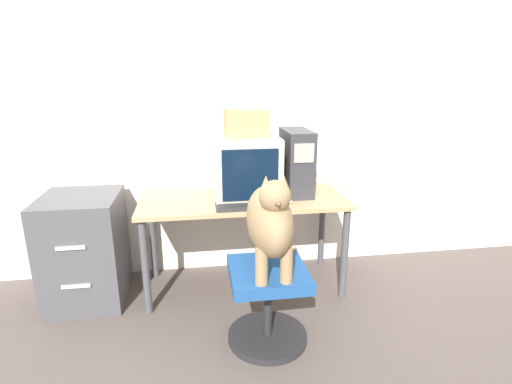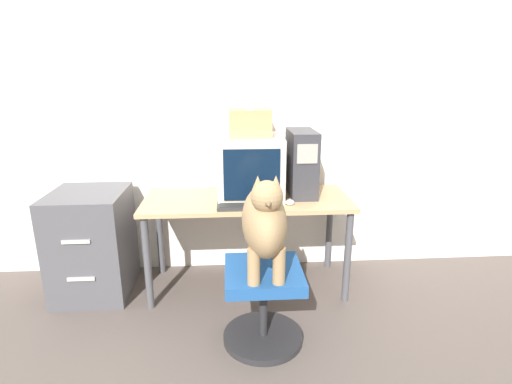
{
  "view_description": "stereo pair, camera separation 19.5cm",
  "coord_description": "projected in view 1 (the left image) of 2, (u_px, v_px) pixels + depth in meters",
  "views": [
    {
      "loc": [
        -0.32,
        -2.4,
        1.56
      ],
      "look_at": [
        0.04,
        -0.01,
        0.84
      ],
      "focal_mm": 28.0,
      "sensor_mm": 36.0,
      "label": 1
    },
    {
      "loc": [
        -0.13,
        -2.42,
        1.56
      ],
      "look_at": [
        0.04,
        -0.01,
        0.84
      ],
      "focal_mm": 28.0,
      "sensor_mm": 36.0,
      "label": 2
    }
  ],
  "objects": [
    {
      "name": "pc_tower",
      "position": [
        296.0,
        162.0,
        2.92
      ],
      "size": [
        0.19,
        0.41,
        0.47
      ],
      "color": "#333338",
      "rests_on": "desk"
    },
    {
      "name": "crt_monitor",
      "position": [
        246.0,
        167.0,
        2.83
      ],
      "size": [
        0.45,
        0.47,
        0.44
      ],
      "color": "beige",
      "rests_on": "desk"
    },
    {
      "name": "dog",
      "position": [
        270.0,
        220.0,
        2.18
      ],
      "size": [
        0.24,
        0.56,
        0.6
      ],
      "color": "#9E7F56",
      "rests_on": "office_chair"
    },
    {
      "name": "computer_mouse",
      "position": [
        288.0,
        202.0,
        2.72
      ],
      "size": [
        0.06,
        0.05,
        0.04
      ],
      "color": "silver",
      "rests_on": "desk"
    },
    {
      "name": "keyboard",
      "position": [
        248.0,
        206.0,
        2.66
      ],
      "size": [
        0.43,
        0.16,
        0.03
      ],
      "color": "#2D2D2D",
      "rests_on": "desk"
    },
    {
      "name": "office_chair",
      "position": [
        268.0,
        300.0,
        2.36
      ],
      "size": [
        0.48,
        0.48,
        0.48
      ],
      "color": "#262628",
      "rests_on": "ground_plane"
    },
    {
      "name": "cardboard_box",
      "position": [
        245.0,
        123.0,
        2.75
      ],
      "size": [
        0.28,
        0.29,
        0.19
      ],
      "color": "tan",
      "rests_on": "crt_monitor"
    },
    {
      "name": "desk",
      "position": [
        244.0,
        209.0,
        2.88
      ],
      "size": [
        1.47,
        0.62,
        0.7
      ],
      "color": "tan",
      "rests_on": "ground_plane"
    },
    {
      "name": "wall_back",
      "position": [
        237.0,
        109.0,
        3.04
      ],
      "size": [
        8.0,
        0.05,
        2.6
      ],
      "color": "white",
      "rests_on": "ground_plane"
    },
    {
      "name": "ground_plane",
      "position": [
        250.0,
        308.0,
        2.77
      ],
      "size": [
        12.0,
        12.0,
        0.0
      ],
      "primitive_type": "plane",
      "color": "#564C47"
    },
    {
      "name": "filing_cabinet",
      "position": [
        85.0,
        249.0,
        2.79
      ],
      "size": [
        0.51,
        0.57,
        0.77
      ],
      "color": "#4C4C51",
      "rests_on": "ground_plane"
    }
  ]
}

